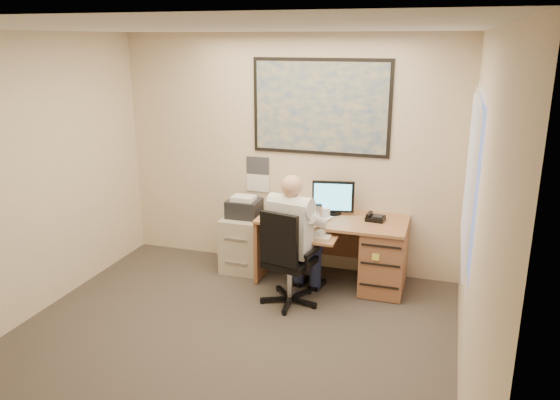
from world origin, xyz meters
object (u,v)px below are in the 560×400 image
(filing_cabinet, at_px, (245,238))
(office_chair, at_px, (290,277))
(desk, at_px, (362,247))
(person, at_px, (291,240))

(filing_cabinet, xyz_separation_m, office_chair, (0.77, -0.73, -0.08))
(desk, relative_size, office_chair, 1.56)
(desk, distance_m, office_chair, 0.94)
(desk, height_order, filing_cabinet, desk)
(desk, distance_m, person, 0.91)
(person, bearing_deg, office_chair, -71.13)
(desk, height_order, person, person)
(filing_cabinet, bearing_deg, desk, -1.36)
(desk, relative_size, filing_cabinet, 1.79)
(desk, height_order, office_chair, desk)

